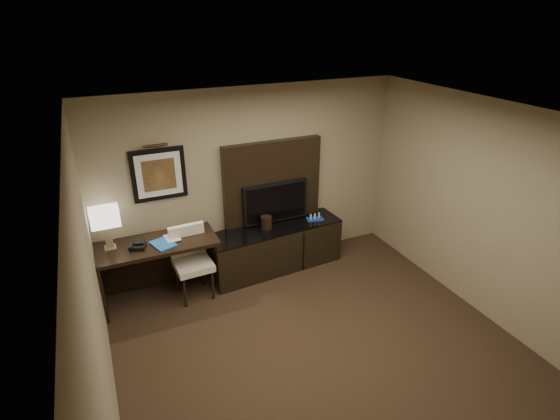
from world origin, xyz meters
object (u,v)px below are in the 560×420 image
desk (160,270)px  credenza (276,247)px  desk_phone (138,245)px  tv (275,202)px  minibar_tray (315,217)px  table_lamp (107,229)px  desk_chair (193,264)px  ice_bucket (266,222)px

desk → credenza: desk is taller
desk → credenza: (1.72, 0.03, -0.07)m
desk_phone → tv: bearing=26.1°
credenza → minibar_tray: (0.65, -0.02, 0.39)m
desk_phone → minibar_tray: 2.60m
table_lamp → desk_phone: (0.32, -0.15, -0.23)m
desk_chair → ice_bucket: 1.22m
desk → minibar_tray: desk is taller
ice_bucket → desk: bearing=-178.1°
desk_chair → ice_bucket: bearing=8.3°
desk_phone → minibar_tray: bearing=20.6°
tv → credenza: bearing=-112.7°
desk → ice_bucket: ice_bucket is taller
desk_chair → table_lamp: size_ratio=1.83×
credenza → minibar_tray: size_ratio=8.10×
desk_chair → ice_bucket: (1.16, 0.22, 0.28)m
desk → table_lamp: bearing=170.3°
credenza → tv: tv is taller
tv → desk_chair: (-1.37, -0.36, -0.52)m
table_lamp → ice_bucket: table_lamp is taller
desk_chair → minibar_tray: desk_chair is taller
desk_chair → table_lamp: bearing=161.9°
credenza → desk_chair: bearing=-175.2°
tv → minibar_tray: tv is taller
credenza → desk_phone: (-1.95, -0.08, 0.54)m
desk → desk_chair: size_ratio=1.56×
table_lamp → minibar_tray: table_lamp is taller
desk → credenza: 1.72m
credenza → tv: size_ratio=2.01×
desk → desk_phone: desk_phone is taller
table_lamp → desk_chair: bearing=-15.5°
desk → desk_phone: size_ratio=8.44×
desk_chair → credenza: bearing=6.2°
ice_bucket → desk_phone: bearing=-176.7°
desk_chair → desk_phone: bearing=167.1°
tv → minibar_tray: size_ratio=4.03×
desk → tv: (1.79, 0.19, 0.60)m
tv → desk_chair: bearing=-165.2°
desk → minibar_tray: bearing=0.5°
credenza → table_lamp: bearing=174.2°
table_lamp → minibar_tray: bearing=-1.7°
desk → desk_chair: desk_chair is taller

